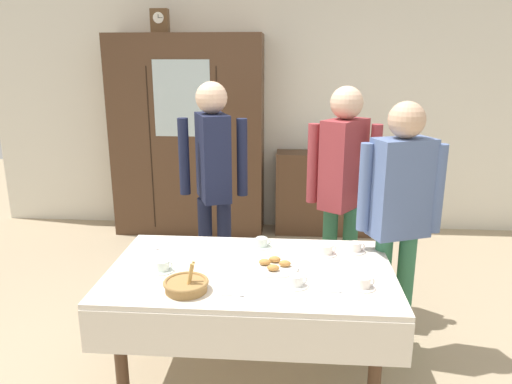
{
  "coord_description": "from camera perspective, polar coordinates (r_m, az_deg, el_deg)",
  "views": [
    {
      "loc": [
        0.22,
        -2.76,
        1.9
      ],
      "look_at": [
        0.0,
        0.2,
        1.07
      ],
      "focal_mm": 33.71,
      "sensor_mm": 36.0,
      "label": 1
    }
  ],
  "objects": [
    {
      "name": "ground_plane",
      "position": [
        3.36,
        -0.27,
        -18.84
      ],
      "size": [
        12.0,
        12.0,
        0.0
      ],
      "primitive_type": "plane",
      "color": "tan",
      "rests_on": "ground"
    },
    {
      "name": "back_wall",
      "position": [
        5.44,
        1.96,
        9.83
      ],
      "size": [
        6.4,
        0.1,
        2.7
      ],
      "primitive_type": "cube",
      "color": "silver",
      "rests_on": "ground"
    },
    {
      "name": "dining_table",
      "position": [
        2.84,
        -0.67,
        -11.14
      ],
      "size": [
        1.64,
        0.98,
        0.72
      ],
      "color": "#4C3321",
      "rests_on": "ground"
    },
    {
      "name": "wall_cabinet",
      "position": [
        5.3,
        -8.04,
        6.5
      ],
      "size": [
        1.62,
        0.46,
        2.14
      ],
      "color": "#4C3321",
      "rests_on": "ground"
    },
    {
      "name": "mantel_clock",
      "position": [
        5.31,
        -11.34,
        19.28
      ],
      "size": [
        0.18,
        0.11,
        0.24
      ],
      "color": "brown",
      "rests_on": "wall_cabinet"
    },
    {
      "name": "bookshelf_low",
      "position": [
        5.38,
        8.01,
        -0.12
      ],
      "size": [
        1.05,
        0.35,
        0.91
      ],
      "color": "#4C3321",
      "rests_on": "ground"
    },
    {
      "name": "book_stack",
      "position": [
        5.26,
        8.22,
        5.08
      ],
      "size": [
        0.17,
        0.22,
        0.08
      ],
      "color": "#3D754C",
      "rests_on": "bookshelf_low"
    },
    {
      "name": "tea_cup_front_edge",
      "position": [
        3.04,
        8.37,
        -6.86
      ],
      "size": [
        0.13,
        0.13,
        0.06
      ],
      "color": "white",
      "rests_on": "dining_table"
    },
    {
      "name": "tea_cup_back_edge",
      "position": [
        2.65,
        12.64,
        -10.52
      ],
      "size": [
        0.13,
        0.13,
        0.06
      ],
      "color": "white",
      "rests_on": "dining_table"
    },
    {
      "name": "tea_cup_far_left",
      "position": [
        2.83,
        -10.98,
        -8.67
      ],
      "size": [
        0.13,
        0.13,
        0.06
      ],
      "color": "silver",
      "rests_on": "dining_table"
    },
    {
      "name": "tea_cup_mid_right",
      "position": [
        3.11,
        11.7,
        -6.51
      ],
      "size": [
        0.13,
        0.13,
        0.06
      ],
      "color": "white",
      "rests_on": "dining_table"
    },
    {
      "name": "tea_cup_near_left",
      "position": [
        3.12,
        0.69,
        -6.1
      ],
      "size": [
        0.13,
        0.13,
        0.06
      ],
      "color": "silver",
      "rests_on": "dining_table"
    },
    {
      "name": "tea_cup_mid_left",
      "position": [
        2.62,
        4.79,
        -10.53
      ],
      "size": [
        0.13,
        0.13,
        0.06
      ],
      "color": "white",
      "rests_on": "dining_table"
    },
    {
      "name": "bread_basket",
      "position": [
        2.59,
        -8.28,
        -10.84
      ],
      "size": [
        0.24,
        0.24,
        0.16
      ],
      "color": "#9E7542",
      "rests_on": "dining_table"
    },
    {
      "name": "pastry_plate",
      "position": [
        2.83,
        2.2,
        -8.74
      ],
      "size": [
        0.28,
        0.28,
        0.05
      ],
      "color": "white",
      "rests_on": "dining_table"
    },
    {
      "name": "spoon_back_edge",
      "position": [
        2.59,
        9.25,
        -11.6
      ],
      "size": [
        0.12,
        0.02,
        0.01
      ],
      "color": "silver",
      "rests_on": "dining_table"
    },
    {
      "name": "spoon_far_right",
      "position": [
        2.53,
        -2.33,
        -12.16
      ],
      "size": [
        0.12,
        0.02,
        0.01
      ],
      "color": "silver",
      "rests_on": "dining_table"
    },
    {
      "name": "spoon_front_edge",
      "position": [
        3.16,
        -12.17,
        -6.61
      ],
      "size": [
        0.12,
        0.02,
        0.01
      ],
      "color": "silver",
      "rests_on": "dining_table"
    },
    {
      "name": "person_near_right_end",
      "position": [
        3.65,
        -5.09,
        2.36
      ],
      "size": [
        0.52,
        0.41,
        1.74
      ],
      "color": "#191E38",
      "rests_on": "ground"
    },
    {
      "name": "person_behind_table_left",
      "position": [
        3.52,
        10.27,
        1.44
      ],
      "size": [
        0.52,
        0.41,
        1.72
      ],
      "color": "#33704C",
      "rests_on": "ground"
    },
    {
      "name": "person_by_cabinet",
      "position": [
        3.12,
        16.66,
        -1.63
      ],
      "size": [
        0.52,
        0.32,
        1.66
      ],
      "color": "#33704C",
      "rests_on": "ground"
    }
  ]
}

